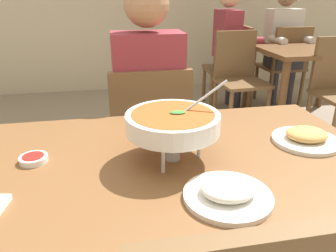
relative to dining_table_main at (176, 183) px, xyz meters
The scene contains 13 objects.
dining_table_main is the anchor object (origin of this frame).
chair_diner_main 0.72m from the dining_table_main, 90.00° to the left, with size 0.44×0.44×0.90m.
diner_main 0.75m from the dining_table_main, 90.00° to the left, with size 0.40×0.45×1.31m.
curry_bowl 0.24m from the dining_table_main, 140.01° to the right, with size 0.33×0.30×0.26m.
rice_plate 0.30m from the dining_table_main, 71.92° to the right, with size 0.24×0.24×0.06m.
appetizer_plate 0.51m from the dining_table_main, ahead, with size 0.24×0.24×0.06m.
sauce_dish 0.48m from the dining_table_main, behind, with size 0.09×0.09×0.02m.
dining_table_far 2.61m from the dining_table_main, 47.70° to the left, with size 1.00×0.80×0.74m.
chair_bg_left 2.77m from the dining_table_main, 64.35° to the left, with size 0.47×0.47×0.90m.
chair_bg_middle 2.97m from the dining_table_main, 53.46° to the left, with size 0.44×0.44×0.90m.
chair_bg_corner 2.26m from the dining_table_main, 62.18° to the left, with size 0.47×0.47×0.90m.
patron_bg_left 2.69m from the dining_table_main, 65.41° to the left, with size 0.45×0.40×1.31m.
patron_bg_middle 3.01m from the dining_table_main, 54.48° to the left, with size 0.40×0.45×1.31m.
Camera 1 is at (-0.21, -0.95, 1.26)m, focal length 34.91 mm.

